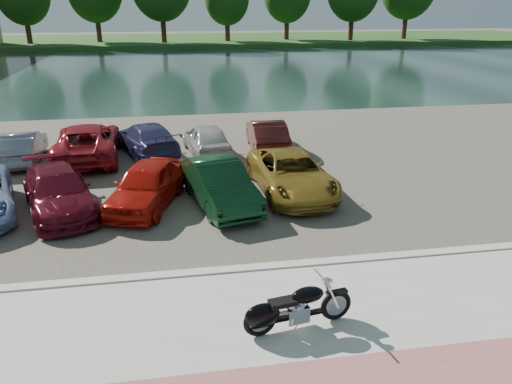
% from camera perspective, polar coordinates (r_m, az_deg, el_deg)
% --- Properties ---
extents(ground, '(200.00, 200.00, 0.00)m').
position_cam_1_polar(ground, '(10.93, 4.77, -13.99)').
color(ground, '#595447').
rests_on(ground, ground).
extents(promenade, '(60.00, 6.00, 0.10)m').
position_cam_1_polar(promenade, '(10.13, 6.21, -16.95)').
color(promenade, '#B3B1A8').
rests_on(promenade, ground).
extents(kerb, '(60.00, 0.30, 0.14)m').
position_cam_1_polar(kerb, '(12.53, 2.55, -8.55)').
color(kerb, '#B3B1A8').
rests_on(kerb, ground).
extents(parking_lot, '(60.00, 18.00, 0.04)m').
position_cam_1_polar(parking_lot, '(20.74, -2.59, 3.60)').
color(parking_lot, '#443E37').
rests_on(parking_lot, ground).
extents(river, '(120.00, 40.00, 0.00)m').
position_cam_1_polar(river, '(49.09, -6.89, 13.72)').
color(river, '#192D29').
rests_on(river, ground).
extents(far_bank, '(120.00, 24.00, 0.60)m').
position_cam_1_polar(far_bank, '(80.88, -8.17, 16.77)').
color(far_bank, '#22491A').
rests_on(far_bank, ground).
extents(motorcycle, '(2.32, 0.81, 1.05)m').
position_cam_1_polar(motorcycle, '(10.13, 3.76, -13.26)').
color(motorcycle, black).
rests_on(motorcycle, promenade).
extents(car_3, '(3.21, 4.89, 1.32)m').
position_cam_1_polar(car_3, '(16.66, -21.65, 0.06)').
color(car_3, '#560C1A').
rests_on(car_3, parking_lot).
extents(car_4, '(2.83, 4.44, 1.41)m').
position_cam_1_polar(car_4, '(16.28, -12.41, 0.80)').
color(car_4, '#B3150B').
rests_on(car_4, parking_lot).
extents(car_5, '(2.45, 4.59, 1.44)m').
position_cam_1_polar(car_5, '(16.00, -4.24, 0.94)').
color(car_5, black).
rests_on(car_5, parking_lot).
extents(car_6, '(2.57, 5.07, 1.37)m').
position_cam_1_polar(car_6, '(17.03, 4.09, 2.10)').
color(car_6, olive).
rests_on(car_6, parking_lot).
extents(car_9, '(1.58, 3.90, 1.26)m').
position_cam_1_polar(car_9, '(22.42, -25.10, 4.68)').
color(car_9, slate).
rests_on(car_9, parking_lot).
extents(car_10, '(2.80, 5.51, 1.49)m').
position_cam_1_polar(car_10, '(21.81, -18.73, 5.47)').
color(car_10, maroon).
rests_on(car_10, parking_lot).
extents(car_11, '(3.23, 4.99, 1.34)m').
position_cam_1_polar(car_11, '(21.92, -12.36, 5.99)').
color(car_11, navy).
rests_on(car_11, parking_lot).
extents(car_12, '(2.09, 4.10, 1.34)m').
position_cam_1_polar(car_12, '(21.47, -5.68, 6.05)').
color(car_12, beige).
rests_on(car_12, parking_lot).
extents(car_13, '(1.58, 4.17, 1.36)m').
position_cam_1_polar(car_13, '(21.97, 1.25, 6.53)').
color(car_13, '#431512').
rests_on(car_13, parking_lot).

